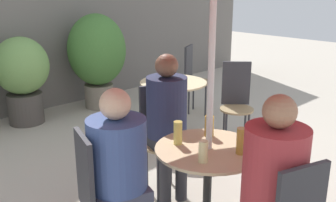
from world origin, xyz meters
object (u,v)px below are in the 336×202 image
at_px(seated_person_1, 120,165).
at_px(beer_glass_1, 203,152).
at_px(bistro_chair_1, 98,192).
at_px(seated_person_2, 271,184).
at_px(seated_person_0, 167,115).
at_px(potted_plant_1, 22,74).
at_px(beer_glass_2, 241,141).
at_px(cafe_table_far, 173,97).
at_px(potted_plant_2, 97,53).
at_px(bistro_chair_3, 193,74).
at_px(cafe_table_near, 208,173).
at_px(beer_glass_3, 209,126).
at_px(bistro_chair_0, 160,130).
at_px(bistro_chair_4, 236,97).
at_px(beer_glass_0, 178,133).

distance_m(seated_person_1, beer_glass_1, 0.53).
xyz_separation_m(bistro_chair_1, seated_person_2, (0.55, -0.85, 0.18)).
bearing_deg(seated_person_0, potted_plant_1, 109.10).
bearing_deg(seated_person_0, beer_glass_2, -80.13).
bearing_deg(cafe_table_far, potted_plant_1, 119.39).
height_order(cafe_table_far, bistro_chair_1, bistro_chair_1).
height_order(beer_glass_2, potted_plant_1, potted_plant_1).
bearing_deg(potted_plant_2, seated_person_0, -112.32).
relative_size(bistro_chair_3, potted_plant_1, 0.84).
relative_size(cafe_table_near, bistro_chair_3, 0.78).
height_order(beer_glass_3, potted_plant_1, potted_plant_1).
xyz_separation_m(cafe_table_near, seated_person_2, (-0.20, -0.61, 0.23)).
bearing_deg(seated_person_1, bistro_chair_0, -39.09).
bearing_deg(seated_person_0, bistro_chair_3, 54.82).
height_order(bistro_chair_3, beer_glass_1, bistro_chair_3).
relative_size(seated_person_0, seated_person_2, 1.00).
xyz_separation_m(cafe_table_far, beer_glass_2, (-1.05, -1.68, 0.27)).
relative_size(bistro_chair_0, seated_person_2, 0.76).
xyz_separation_m(bistro_chair_4, seated_person_1, (-2.14, -0.69, 0.15)).
bearing_deg(beer_glass_3, beer_glass_2, -104.40).
xyz_separation_m(bistro_chair_3, seated_person_1, (-2.66, -1.80, 0.15)).
bearing_deg(beer_glass_3, bistro_chair_1, 173.70).
bearing_deg(potted_plant_1, beer_glass_2, -91.08).
distance_m(seated_person_2, beer_glass_2, 0.49).
height_order(cafe_table_near, potted_plant_2, potted_plant_2).
bearing_deg(beer_glass_3, bistro_chair_3, 44.66).
xyz_separation_m(bistro_chair_4, beer_glass_1, (-1.72, -1.00, 0.21)).
height_order(beer_glass_0, beer_glass_1, beer_glass_0).
bearing_deg(beer_glass_0, potted_plant_1, 85.36).
relative_size(bistro_chair_4, beer_glass_2, 5.25).
bearing_deg(beer_glass_1, potted_plant_1, 84.25).
bearing_deg(beer_glass_2, potted_plant_2, 70.97).
bearing_deg(bistro_chair_4, cafe_table_near, -103.02).
bearing_deg(bistro_chair_3, seated_person_1, -172.87).
height_order(beer_glass_1, potted_plant_1, potted_plant_1).
bearing_deg(bistro_chair_4, seated_person_1, -115.24).
relative_size(bistro_chair_0, beer_glass_0, 5.70).
relative_size(seated_person_1, beer_glass_3, 7.79).
bearing_deg(cafe_table_near, bistro_chair_3, 44.27).
bearing_deg(seated_person_1, cafe_table_far, -35.68).
distance_m(seated_person_0, seated_person_1, 0.91).
bearing_deg(bistro_chair_1, beer_glass_1, -104.63).
relative_size(seated_person_0, potted_plant_1, 1.10).
height_order(bistro_chair_1, beer_glass_3, bistro_chair_1).
bearing_deg(bistro_chair_0, seated_person_0, -90.00).
xyz_separation_m(seated_person_1, beer_glass_2, (0.69, -0.40, 0.08)).
xyz_separation_m(seated_person_1, beer_glass_3, (0.78, -0.06, 0.07)).
bearing_deg(bistro_chair_4, cafe_table_far, 170.71).
distance_m(cafe_table_near, beer_glass_2, 0.36).
bearing_deg(seated_person_0, cafe_table_far, 60.84).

